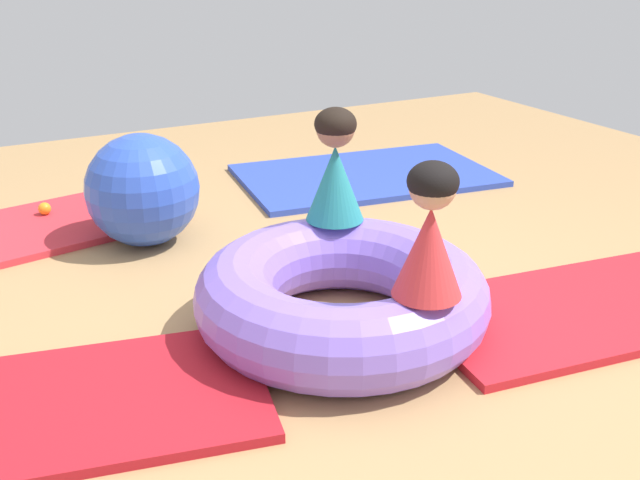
# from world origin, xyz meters

# --- Properties ---
(ground_plane) EXTENTS (8.00, 8.00, 0.00)m
(ground_plane) POSITION_xyz_m (0.00, 0.00, 0.00)
(ground_plane) COLOR tan
(gym_mat_front) EXTENTS (1.87, 1.15, 0.04)m
(gym_mat_front) POSITION_xyz_m (-1.30, -0.02, 0.02)
(gym_mat_front) COLOR #B21923
(gym_mat_front) RESTS_ON ground
(gym_mat_near_left) EXTENTS (1.37, 1.05, 0.04)m
(gym_mat_near_left) POSITION_xyz_m (-0.87, 1.89, 0.02)
(gym_mat_near_left) COLOR red
(gym_mat_near_left) RESTS_ON ground
(gym_mat_near_right) EXTENTS (1.89, 1.31, 0.04)m
(gym_mat_near_right) POSITION_xyz_m (1.27, 1.86, 0.02)
(gym_mat_near_right) COLOR #2D47B7
(gym_mat_near_right) RESTS_ON ground
(gym_mat_far_right) EXTENTS (1.89, 1.03, 0.04)m
(gym_mat_far_right) POSITION_xyz_m (1.21, -0.39, 0.02)
(gym_mat_far_right) COLOR red
(gym_mat_far_right) RESTS_ON ground
(inflatable_cushion) EXTENTS (1.28, 1.28, 0.35)m
(inflatable_cushion) POSITION_xyz_m (0.02, 0.00, 0.18)
(inflatable_cushion) COLOR #8466E0
(inflatable_cushion) RESTS_ON ground
(child_in_red) EXTENTS (0.38, 0.38, 0.53)m
(child_in_red) POSITION_xyz_m (0.14, -0.45, 0.61)
(child_in_red) COLOR red
(child_in_red) RESTS_ON inflatable_cushion
(child_in_teal) EXTENTS (0.37, 0.37, 0.54)m
(child_in_teal) POSITION_xyz_m (0.22, 0.42, 0.62)
(child_in_teal) COLOR teal
(child_in_teal) RESTS_ON inflatable_cushion
(play_ball_teal) EXTENTS (0.07, 0.07, 0.07)m
(play_ball_teal) POSITION_xyz_m (-0.49, 1.78, 0.08)
(play_ball_teal) COLOR teal
(play_ball_teal) RESTS_ON gym_mat_near_left
(play_ball_orange) EXTENTS (0.08, 0.08, 0.08)m
(play_ball_orange) POSITION_xyz_m (-0.91, 2.04, 0.08)
(play_ball_orange) COLOR orange
(play_ball_orange) RESTS_ON gym_mat_near_left
(play_ball_red) EXTENTS (0.09, 0.09, 0.09)m
(play_ball_red) POSITION_xyz_m (-0.51, 2.17, 0.09)
(play_ball_red) COLOR red
(play_ball_red) RESTS_ON gym_mat_near_left
(exercise_ball_large) EXTENTS (0.63, 0.63, 0.63)m
(exercise_ball_large) POSITION_xyz_m (-0.46, 1.40, 0.31)
(exercise_ball_large) COLOR blue
(exercise_ball_large) RESTS_ON ground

